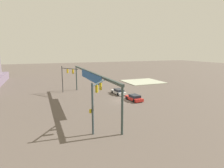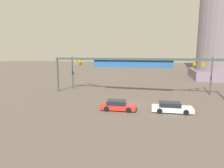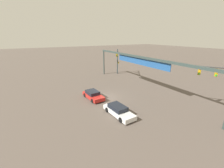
# 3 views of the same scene
# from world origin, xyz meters

# --- Properties ---
(ground_plane) EXTENTS (239.60, 239.60, 0.00)m
(ground_plane) POSITION_xyz_m (0.00, 0.00, 0.00)
(ground_plane) COLOR brown
(sidewalk_corner) EXTENTS (10.46, 11.44, 0.15)m
(sidewalk_corner) POSITION_xyz_m (18.41, -15.29, 0.07)
(sidewalk_corner) COLOR #AAAF95
(sidewalk_corner) RESTS_ON ground
(traffic_signal_near_corner) EXTENTS (4.29, 3.43, 6.25)m
(traffic_signal_near_corner) POSITION_xyz_m (-11.52, 9.29, 4.23)
(traffic_signal_near_corner) COLOR #314146
(traffic_signal_near_corner) RESTS_ON ground
(traffic_signal_opposite_side) EXTENTS (4.51, 3.12, 6.29)m
(traffic_signal_opposite_side) POSITION_xyz_m (11.22, 9.58, 4.35)
(traffic_signal_opposite_side) COLOR #3C3B3A
(traffic_signal_opposite_side) RESTS_ON ground
(overhead_sign_gantry) EXTENTS (27.99, 0.43, 6.14)m
(overhead_sign_gantry) POSITION_xyz_m (-0.10, 6.79, 5.31)
(overhead_sign_gantry) COLOR #303F3D
(overhead_sign_gantry) RESTS_ON ground
(sedan_car_approaching) EXTENTS (4.80, 2.03, 1.21)m
(sedan_car_approaching) POSITION_xyz_m (5.70, -1.27, 0.57)
(sedan_car_approaching) COLOR silver
(sedan_car_approaching) RESTS_ON ground
(sedan_car_waiting_far) EXTENTS (4.39, 2.14, 1.21)m
(sedan_car_waiting_far) POSITION_xyz_m (-0.63, -1.97, 0.57)
(sedan_car_waiting_far) COLOR red
(sedan_car_waiting_far) RESTS_ON ground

